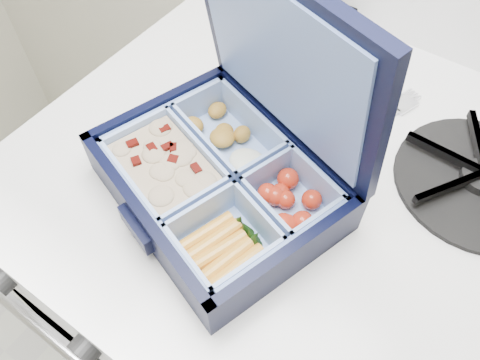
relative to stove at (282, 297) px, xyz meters
The scene contains 4 objects.
stove is the anchor object (origin of this frame).
bento_box 0.54m from the stove, 112.29° to the right, with size 0.25×0.20×0.06m, color black, non-canonical shape.
burner_grate_rear 0.57m from the stove, 124.38° to the left, with size 0.19×0.19×0.02m, color black.
fork 0.50m from the stove, 54.66° to the left, with size 0.03×0.20×0.01m, color silver, non-canonical shape.
Camera 1 is at (-0.27, 1.30, 1.43)m, focal length 35.00 mm.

